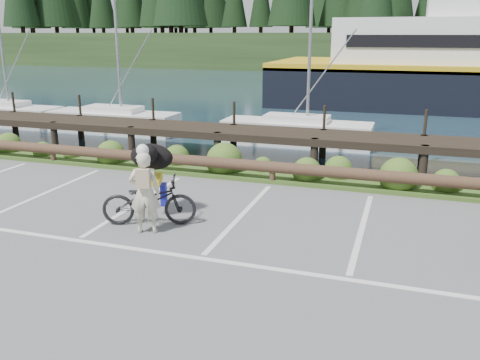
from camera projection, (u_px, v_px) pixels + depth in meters
The scene contains 7 objects.
ground at pixel (209, 250), 9.43m from camera, with size 72.00×72.00×0.00m, color #57585A.
harbor_backdrop at pixel (393, 59), 80.93m from camera, with size 170.00×160.00×30.00m.
vegetation_strip at pixel (279, 175), 14.25m from camera, with size 34.00×1.60×0.10m, color #3D5B21.
log_rail at pixel (272, 183), 13.62m from camera, with size 32.00×0.30×0.60m, color #443021, non-canonical shape.
bicycle at pixel (149, 201), 10.56m from camera, with size 0.68×1.95×1.03m, color black.
cyclist at pixel (145, 193), 10.03m from camera, with size 0.61×0.40×1.68m, color beige.
dog at pixel (152, 157), 10.94m from camera, with size 0.99×0.48×0.57m, color black.
Camera 1 is at (3.28, -8.07, 3.86)m, focal length 38.00 mm.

